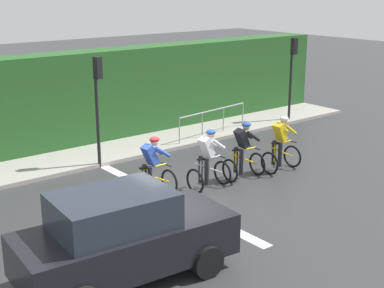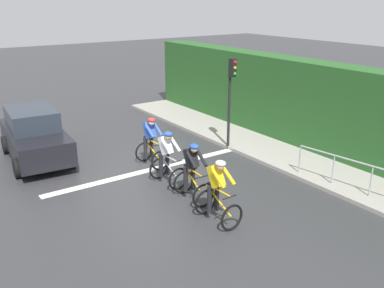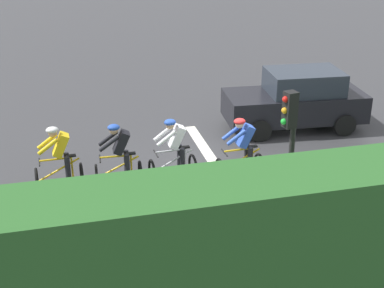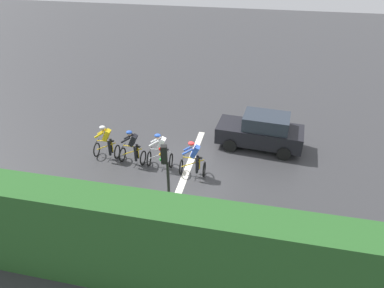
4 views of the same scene
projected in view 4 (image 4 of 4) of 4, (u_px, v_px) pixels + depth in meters
name	position (u px, v px, depth m)	size (l,w,h in m)	color
ground_plane	(190.00, 170.00, 15.50)	(80.00, 80.00, 0.00)	#333335
sidewalk_kerb	(103.00, 241.00, 11.83)	(2.80, 19.46, 0.12)	#9E998E
stone_wall_low	(90.00, 258.00, 10.97)	(0.44, 19.46, 0.51)	gray
hedge_wall	(78.00, 234.00, 10.03)	(1.10, 19.46, 3.19)	#265623
road_marking_stop_line	(187.00, 170.00, 15.52)	(7.00, 0.30, 0.01)	silver
cyclist_lead	(106.00, 143.00, 15.99)	(0.71, 1.10, 1.66)	black
cyclist_second	(133.00, 148.00, 15.59)	(0.74, 1.11, 1.66)	black
cyclist_mid	(160.00, 151.00, 15.36)	(0.74, 1.12, 1.66)	black
cyclist_fourth	(193.00, 159.00, 14.79)	(0.72, 1.10, 1.66)	black
car_black	(261.00, 131.00, 16.76)	(2.13, 4.22, 1.76)	black
traffic_light_near_crossing	(166.00, 174.00, 11.48)	(0.23, 0.31, 3.34)	black
pedestrian_railing_kerbside	(37.00, 196.00, 12.73)	(0.51, 3.45, 1.03)	#999EA3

